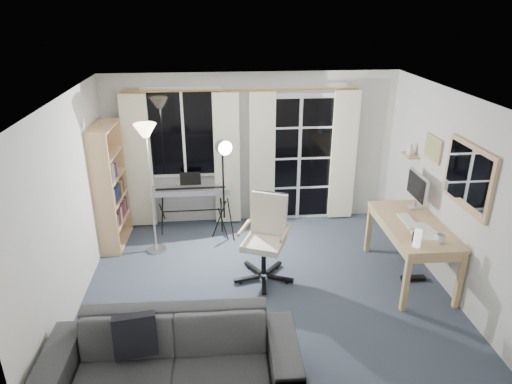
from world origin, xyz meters
The scene contains 17 objects.
floor centered at (0.00, 0.00, -0.01)m, with size 4.50×4.00×0.02m, color #36424E.
window centered at (-1.05, 1.97, 1.50)m, with size 1.20×0.08×1.40m.
french_door centered at (0.75, 1.97, 1.03)m, with size 1.32×0.09×2.11m.
curtains centered at (-0.14, 1.88, 1.09)m, with size 3.60×0.07×2.13m.
bookshelf centered at (-2.12, 1.34, 0.86)m, with size 0.32×0.85×1.81m.
torchiere_lamp centered at (-1.48, 1.05, 1.52)m, with size 0.39×0.39×1.89m.
keyboard_piano centered at (-0.97, 1.70, 0.65)m, with size 1.20×0.59×0.86m.
studio_light centered at (-0.46, 1.27, 1.30)m, with size 0.36×0.37×1.62m.
office_chair centered at (0.04, 0.30, 0.66)m, with size 0.77×0.79×1.12m.
desk centered at (1.88, 0.07, 0.68)m, with size 0.74×1.46×0.78m.
monitor centered at (2.08, 0.52, 1.07)m, with size 0.19×0.56×0.49m.
desk_clutter centered at (1.81, -0.16, 0.61)m, with size 0.46×0.88×0.99m.
mug centered at (1.98, -0.43, 0.84)m, with size 0.13×0.10×0.13m, color silver.
wall_mirror centered at (2.22, -0.35, 1.55)m, with size 0.04×0.94×0.74m.
framed_print centered at (2.23, 0.55, 1.60)m, with size 0.03×0.42×0.32m.
wall_shelf centered at (2.16, 1.05, 1.41)m, with size 0.16×0.30×0.18m.
sofa centered at (-1.04, -1.55, 0.45)m, with size 2.33×0.73×0.91m.
Camera 1 is at (-0.57, -4.85, 3.35)m, focal length 32.00 mm.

